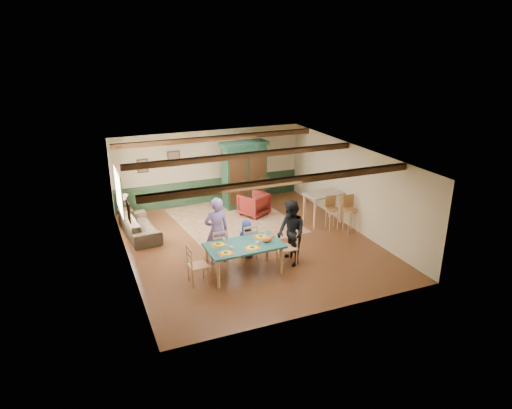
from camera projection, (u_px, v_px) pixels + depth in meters
name	position (u px, v px, depth m)	size (l,w,h in m)	color
floor	(250.00, 243.00, 13.65)	(8.00, 8.00, 0.00)	#512A16
wall_back	(210.00, 167.00, 16.66)	(7.00, 0.02, 2.70)	beige
wall_left	(126.00, 218.00, 11.94)	(0.02, 8.00, 2.70)	beige
wall_right	(352.00, 187.00, 14.44)	(0.02, 8.00, 2.70)	beige
ceiling	(250.00, 156.00, 12.72)	(7.00, 8.00, 0.02)	silver
wainscot_back	(211.00, 191.00, 16.95)	(6.95, 0.03, 0.90)	#1C331F
ceiling_beam_front	(286.00, 181.00, 10.76)	(6.95, 0.16, 0.16)	black
ceiling_beam_mid	(245.00, 155.00, 13.10)	(6.95, 0.16, 0.16)	black
ceiling_beam_back	(217.00, 138.00, 15.36)	(6.95, 0.16, 0.16)	black
window_left	(119.00, 192.00, 13.35)	(0.06, 1.60, 1.30)	white
picture_left_wall	(129.00, 211.00, 11.29)	(0.04, 0.42, 0.52)	gray
picture_back_a	(174.00, 159.00, 16.02)	(0.45, 0.04, 0.55)	gray
picture_back_b	(143.00, 166.00, 15.67)	(0.38, 0.04, 0.48)	gray
dining_table	(244.00, 259.00, 11.80)	(1.95, 1.08, 0.81)	#1B5753
dining_chair_far_left	(218.00, 246.00, 12.26)	(0.46, 0.48, 1.03)	tan
dining_chair_far_right	(248.00, 241.00, 12.60)	(0.46, 0.48, 1.03)	tan
dining_chair_end_left	(198.00, 264.00, 11.28)	(0.46, 0.48, 1.03)	tan
dining_chair_end_right	(287.00, 247.00, 12.24)	(0.46, 0.48, 1.03)	tan
person_man	(217.00, 231.00, 12.19)	(0.68, 0.45, 1.87)	#7762A8
person_woman	(291.00, 233.00, 12.15)	(0.87, 0.68, 1.79)	black
person_child	(247.00, 239.00, 12.66)	(0.53, 0.35, 1.09)	navy
cat	(267.00, 239.00, 11.76)	(0.39, 0.15, 0.20)	orange
place_setting_near_left	(226.00, 251.00, 11.18)	(0.43, 0.33, 0.11)	yellow
place_setting_near_center	(252.00, 246.00, 11.45)	(0.43, 0.33, 0.11)	yellow
place_setting_far_left	(219.00, 243.00, 11.64)	(0.43, 0.33, 0.11)	yellow
place_setting_far_right	(261.00, 235.00, 12.10)	(0.43, 0.33, 0.11)	yellow
area_rug	(233.00, 220.00, 15.38)	(3.50, 4.15, 0.01)	beige
armoire	(244.00, 175.00, 16.33)	(1.68, 0.67, 2.37)	#133023
armchair	(254.00, 204.00, 15.73)	(0.84, 0.87, 0.79)	#4C0F0F
sofa	(140.00, 226.00, 14.12)	(2.15, 0.84, 0.63)	#352B21
end_table	(126.00, 217.00, 14.90)	(0.44, 0.44, 0.55)	black
table_lamp	(125.00, 202.00, 14.72)	(0.28, 0.28, 0.50)	#CFB286
counter_table	(323.00, 208.00, 15.00)	(1.26, 0.73, 1.05)	#C2B697
bar_stool_left	(332.00, 213.00, 14.55)	(0.38, 0.42, 1.07)	#AA7642
bar_stool_right	(351.00, 214.00, 14.27)	(0.42, 0.46, 1.18)	#AA7642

